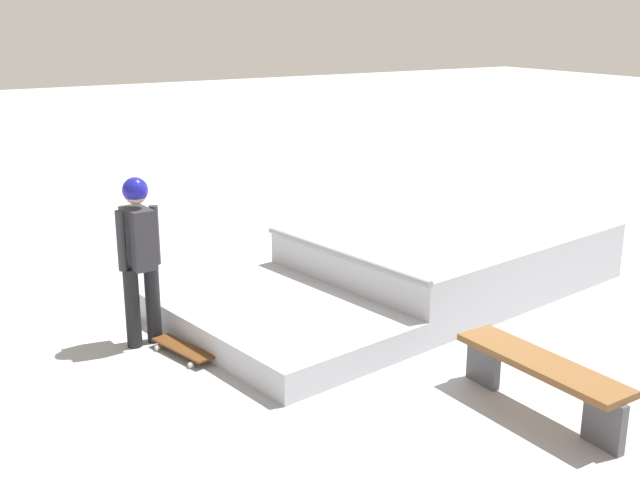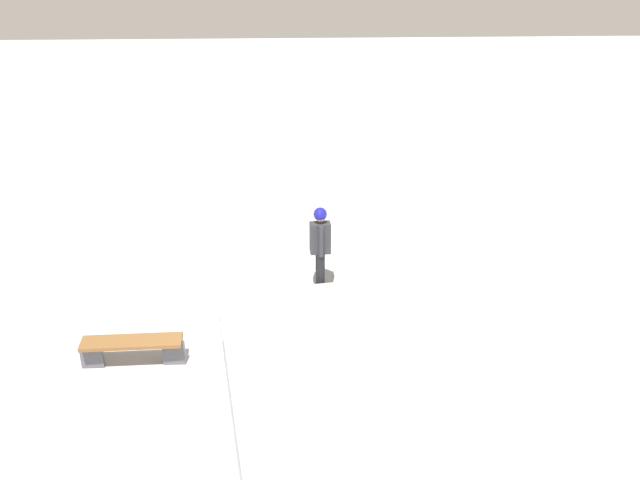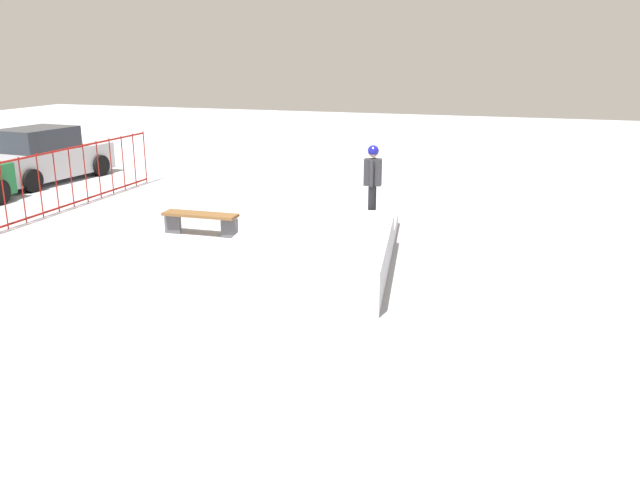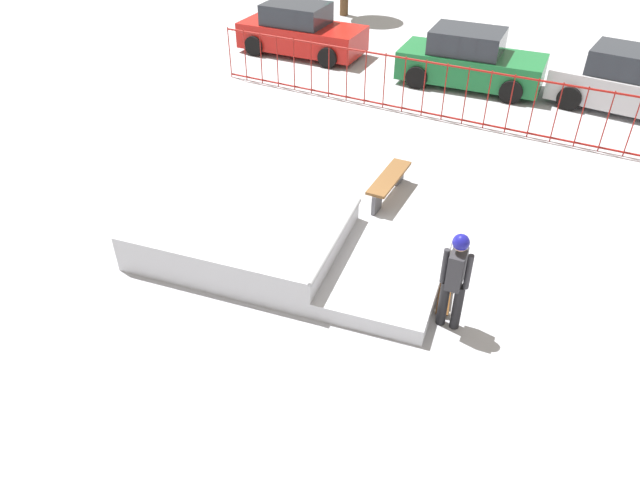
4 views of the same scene
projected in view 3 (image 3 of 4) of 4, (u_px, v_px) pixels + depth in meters
The scene contains 6 objects.
ground_plane at pixel (298, 264), 11.81m from camera, with size 60.00×60.00×0.00m, color #A8AAB2.
skate_ramp at pixel (317, 248), 11.65m from camera, with size 5.73×3.39×0.74m.
skater at pixel (373, 177), 14.56m from camera, with size 0.44×0.40×1.73m.
skateboard at pixel (349, 218), 14.76m from camera, with size 0.40×0.82×0.09m.
park_bench at pixel (200, 219), 13.54m from camera, with size 0.46×1.66×0.48m.
parked_car_silver at pixel (43, 157), 19.14m from camera, with size 4.23×2.21×1.60m.
Camera 3 is at (-10.54, -3.89, 3.70)m, focal length 36.43 mm.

